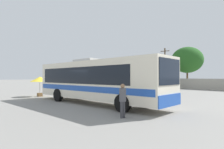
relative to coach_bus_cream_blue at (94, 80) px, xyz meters
The scene contains 10 objects.
ground_plane 9.98m from the coach_bus_cream_blue, 92.16° to the left, with size 300.00×300.00×0.00m, color gray.
perimeter_wall 22.02m from the coach_bus_cream_blue, 90.96° to the left, with size 80.00×0.30×1.76m, color #9E998C.
coach_bus_cream_blue is the anchor object (origin of this frame).
attendant_by_bus_door 5.34m from the coach_bus_cream_blue, 20.20° to the right, with size 0.38×0.38×1.68m.
vendor_umbrella_near_gate_yellow 8.05m from the coach_bus_cream_blue, behind, with size 1.91×1.91×2.06m.
parked_car_leftmost_maroon 21.50m from the coach_bus_cream_blue, 125.25° to the left, with size 4.22×2.10×1.55m.
parked_car_second_white 19.27m from the coach_bus_cream_blue, 108.82° to the left, with size 4.12×2.11×1.54m.
utility_pole_near 25.44m from the coach_bus_cream_blue, 111.45° to the left, with size 1.79×0.45×7.73m.
roadside_tree_left 30.02m from the coach_bus_cream_blue, 117.72° to the left, with size 3.52×3.52×5.01m.
roadside_tree_midleft 26.11m from the coach_bus_cream_blue, 102.42° to the left, with size 5.74×5.74×7.68m.
Camera 1 is at (11.90, -8.01, 2.01)m, focal length 29.81 mm.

